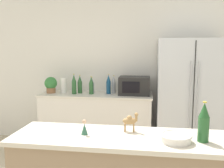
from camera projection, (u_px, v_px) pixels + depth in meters
wall_back at (126, 69)px, 4.22m from camera, size 8.00×0.06×2.55m
back_counter at (97, 121)px, 4.08m from camera, size 1.79×0.63×0.90m
refrigerator at (189, 98)px, 3.75m from camera, size 0.96×0.71×1.76m
potted_plant at (51, 84)px, 4.06m from camera, size 0.20×0.20×0.26m
paper_towel_roll at (64, 85)px, 4.07m from camera, size 0.10×0.10×0.24m
microwave at (134, 86)px, 3.93m from camera, size 0.48×0.37×0.28m
back_bottle_0 at (108, 84)px, 3.98m from camera, size 0.07×0.07×0.31m
back_bottle_1 at (92, 86)px, 4.06m from camera, size 0.08×0.08×0.25m
back_bottle_2 at (80, 85)px, 4.04m from camera, size 0.07×0.07×0.30m
back_bottle_3 at (74, 84)px, 3.96m from camera, size 0.07×0.07×0.32m
back_bottle_4 at (114, 85)px, 4.03m from camera, size 0.06×0.06×0.29m
back_bottle_5 at (91, 86)px, 3.96m from camera, size 0.07×0.07×0.28m
wine_bottle at (204, 123)px, 1.76m from camera, size 0.08×0.08×0.29m
fruit_bowl at (176, 138)px, 1.76m from camera, size 0.22×0.22×0.06m
camel_figurine at (130, 120)px, 1.98m from camera, size 0.12×0.06×0.16m
wise_man_figurine_blue at (84, 128)px, 1.92m from camera, size 0.05×0.05×0.12m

